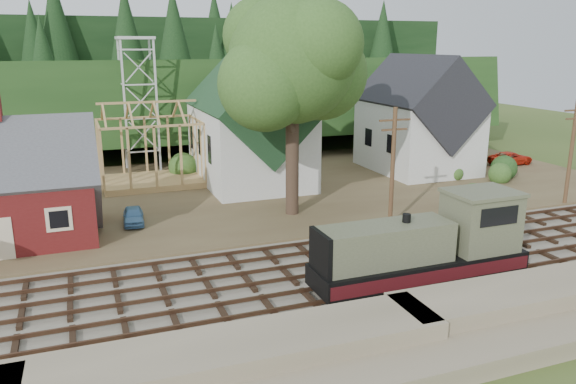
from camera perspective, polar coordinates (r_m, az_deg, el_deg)
name	(u,v)px	position (r m, az deg, el deg)	size (l,w,h in m)	color
ground	(325,274)	(30.06, 3.83, -8.32)	(140.00, 140.00, 0.00)	#384C1E
embankment	(416,355)	(23.45, 12.85, -15.80)	(64.00, 5.00, 1.60)	#7F7259
railroad_bed	(326,273)	(30.03, 3.83, -8.18)	(64.00, 11.00, 0.16)	#726B5B
village_flat	(234,191)	(46.11, -5.52, 0.13)	(64.00, 26.00, 0.30)	brown
hillside	(180,145)	(69.08, -10.88, 4.74)	(70.00, 28.00, 8.00)	#1E3F19
ridge	(160,127)	(84.69, -12.84, 6.46)	(80.00, 20.00, 12.00)	black
depot	(4,193)	(37.31, -26.91, -0.11)	(10.80, 7.41, 9.00)	#5A1414
church	(250,126)	(47.24, -3.87, 6.75)	(8.40, 15.17, 13.00)	silver
farmhouse	(418,121)	(53.57, 13.07, 7.02)	(8.40, 10.80, 10.60)	silver
timber_frame	(150,150)	(48.16, -13.82, 4.20)	(8.20, 6.20, 6.99)	tan
lattice_tower	(137,64)	(53.38, -15.13, 12.44)	(3.20, 3.20, 12.12)	silver
big_tree	(294,69)	(37.80, 0.64, 12.43)	(10.90, 8.40, 14.70)	#38281E
telegraph_pole_near	(393,166)	(36.35, 10.58, 2.58)	(2.20, 0.28, 8.00)	#4C331E
telegraph_pole_far	(571,151)	(45.91, 26.84, 3.76)	(2.20, 0.28, 8.00)	#4C331E
locomotive	(428,247)	(28.90, 14.05, -5.47)	(11.08, 2.77, 4.46)	black
car_blue	(133,216)	(38.32, -15.44, -2.33)	(1.29, 3.21, 1.09)	#5D96C8
car_red	(511,158)	(59.27, 21.69, 3.21)	(2.09, 4.54, 1.26)	red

